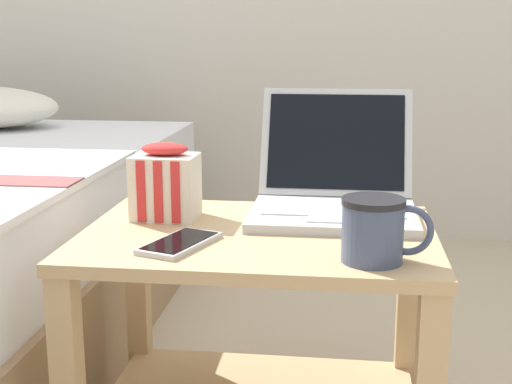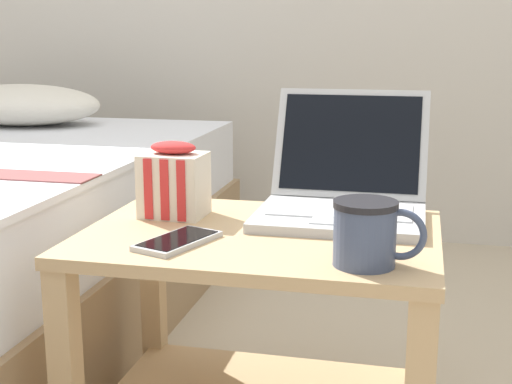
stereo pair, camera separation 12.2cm
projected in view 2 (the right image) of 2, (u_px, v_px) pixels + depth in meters
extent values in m
ellipsoid|color=silver|center=(21.00, 105.00, 2.46)|extent=(0.57, 0.36, 0.14)
cube|color=tan|center=(260.00, 237.00, 1.27)|extent=(0.63, 0.46, 0.02)
cube|color=tan|center=(154.00, 304.00, 1.58)|extent=(0.04, 0.04, 0.44)
cube|color=tan|center=(419.00, 328.00, 1.45)|extent=(0.04, 0.04, 0.44)
cube|color=#B7BABC|center=(340.00, 217.00, 1.33)|extent=(0.31, 0.24, 0.02)
cube|color=silver|center=(341.00, 210.00, 1.35)|extent=(0.27, 0.13, 0.00)
cube|color=silver|center=(335.00, 221.00, 1.27)|extent=(0.09, 0.05, 0.00)
cube|color=#B7BABC|center=(351.00, 143.00, 1.47)|extent=(0.31, 0.11, 0.22)
cube|color=black|center=(350.00, 143.00, 1.47)|extent=(0.28, 0.09, 0.19)
cube|color=green|center=(311.00, 145.00, 1.49)|extent=(0.04, 0.01, 0.03)
cube|color=green|center=(314.00, 111.00, 1.51)|extent=(0.03, 0.02, 0.03)
cube|color=silver|center=(365.00, 117.00, 1.48)|extent=(0.04, 0.01, 0.03)
cube|color=silver|center=(326.00, 122.00, 1.50)|extent=(0.04, 0.02, 0.03)
cylinder|color=#3F4C6B|center=(365.00, 233.00, 1.08)|extent=(0.10, 0.10, 0.10)
cylinder|color=black|center=(366.00, 204.00, 1.07)|extent=(0.10, 0.10, 0.01)
cylinder|color=black|center=(365.00, 210.00, 1.07)|extent=(0.09, 0.09, 0.01)
torus|color=#3F4C6B|center=(400.00, 235.00, 1.06)|extent=(0.08, 0.01, 0.08)
cube|color=silver|center=(174.00, 185.00, 1.37)|extent=(0.12, 0.10, 0.12)
cube|color=red|center=(148.00, 189.00, 1.33)|extent=(0.02, 0.00, 0.12)
cube|color=red|center=(165.00, 190.00, 1.32)|extent=(0.02, 0.00, 0.12)
cube|color=red|center=(181.00, 191.00, 1.32)|extent=(0.02, 0.00, 0.12)
ellipsoid|color=red|center=(173.00, 147.00, 1.35)|extent=(0.09, 0.06, 0.02)
cube|color=#B7BABC|center=(178.00, 241.00, 1.20)|extent=(0.12, 0.17, 0.01)
cube|color=black|center=(178.00, 238.00, 1.20)|extent=(0.11, 0.15, 0.00)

